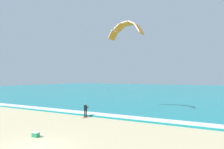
% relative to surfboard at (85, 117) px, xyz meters
% --- Properties ---
extents(ground_plane, '(200.00, 200.00, 0.00)m').
position_rel_surfboard_xyz_m(ground_plane, '(3.53, -10.60, -0.03)').
color(ground_plane, beige).
extents(sea, '(200.00, 120.00, 0.20)m').
position_rel_surfboard_xyz_m(sea, '(3.53, 60.53, 0.07)').
color(sea, teal).
rests_on(sea, ground).
extents(surf_foam, '(200.00, 1.76, 0.04)m').
position_rel_surfboard_xyz_m(surf_foam, '(3.53, 1.53, 0.19)').
color(surf_foam, white).
rests_on(surf_foam, sea).
extents(surfboard, '(0.68, 1.46, 0.09)m').
position_rel_surfboard_xyz_m(surfboard, '(0.00, 0.00, 0.00)').
color(surfboard, '#E04C38').
rests_on(surfboard, ground).
extents(kitesurfer, '(0.58, 0.58, 1.69)m').
position_rel_surfboard_xyz_m(kitesurfer, '(-0.00, 0.02, 0.91)').
color(kitesurfer, black).
rests_on(kitesurfer, ground).
extents(kite_primary, '(6.28, 7.74, 11.71)m').
position_rel_surfboard_xyz_m(kite_primary, '(2.24, 6.66, 11.92)').
color(kite_primary, orange).
extents(cooler_box, '(0.58, 0.38, 0.40)m').
position_rel_surfboard_xyz_m(cooler_box, '(1.53, -8.80, 0.18)').
color(cooler_box, '#238E5B').
rests_on(cooler_box, ground).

